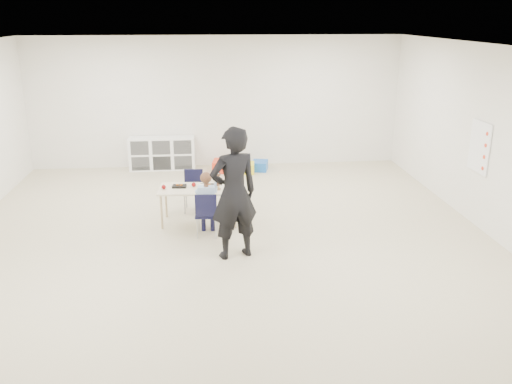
{
  "coord_description": "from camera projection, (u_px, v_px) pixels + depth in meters",
  "views": [
    {
      "loc": [
        -0.26,
        -7.23,
        3.21
      ],
      "look_at": [
        0.42,
        -0.09,
        0.85
      ],
      "focal_mm": 38.0,
      "sensor_mm": 36.0,
      "label": 1
    }
  ],
  "objects": [
    {
      "name": "milk_carton",
      "position": [
        202.0,
        188.0,
        8.45
      ],
      "size": [
        0.07,
        0.07,
        0.1
      ],
      "primitive_type": "cube",
      "rotation": [
        0.0,
        0.0,
        -0.07
      ],
      "color": "white",
      "rests_on": "table"
    },
    {
      "name": "bin_red",
      "position": [
        222.0,
        166.0,
        11.6
      ],
      "size": [
        0.43,
        0.53,
        0.23
      ],
      "primitive_type": "cube",
      "rotation": [
        0.0,
        0.0,
        -0.13
      ],
      "color": "red",
      "rests_on": "ground"
    },
    {
      "name": "lunch_tray_far",
      "position": [
        179.0,
        186.0,
        8.64
      ],
      "size": [
        0.23,
        0.18,
        0.03
      ],
      "primitive_type": "cube",
      "rotation": [
        0.0,
        0.0,
        -0.07
      ],
      "color": "black",
      "rests_on": "table"
    },
    {
      "name": "cubby_shelf",
      "position": [
        162.0,
        153.0,
        11.7
      ],
      "size": [
        1.4,
        0.4,
        0.7
      ],
      "primitive_type": "cube",
      "color": "white",
      "rests_on": "ground"
    },
    {
      "name": "chair_near",
      "position": [
        207.0,
        214.0,
        8.16
      ],
      "size": [
        0.36,
        0.34,
        0.7
      ],
      "primitive_type": null,
      "rotation": [
        0.0,
        0.0,
        -0.07
      ],
      "color": "black",
      "rests_on": "ground"
    },
    {
      "name": "child",
      "position": [
        206.0,
        201.0,
        8.1
      ],
      "size": [
        0.5,
        0.5,
        1.1
      ],
      "primitive_type": null,
      "rotation": [
        0.0,
        0.0,
        -0.07
      ],
      "color": "#BADBFB",
      "rests_on": "chair_near"
    },
    {
      "name": "bread_roll",
      "position": [
        217.0,
        187.0,
        8.52
      ],
      "size": [
        0.09,
        0.09,
        0.07
      ],
      "primitive_type": "ellipsoid",
      "color": "tan",
      "rests_on": "table"
    },
    {
      "name": "bin_blue",
      "position": [
        260.0,
        166.0,
        11.68
      ],
      "size": [
        0.4,
        0.47,
        0.2
      ],
      "primitive_type": "cube",
      "rotation": [
        0.0,
        0.0,
        -0.22
      ],
      "color": "blue",
      "rests_on": "ground"
    },
    {
      "name": "bin_yellow",
      "position": [
        247.0,
        168.0,
        11.51
      ],
      "size": [
        0.36,
        0.44,
        0.2
      ],
      "primitive_type": "cube",
      "rotation": [
        0.0,
        0.0,
        -0.1
      ],
      "color": "yellow",
      "rests_on": "ground"
    },
    {
      "name": "rules_poster",
      "position": [
        479.0,
        147.0,
        8.4
      ],
      "size": [
        0.02,
        0.6,
        0.8
      ],
      "primitive_type": "cube",
      "color": "white",
      "rests_on": "room"
    },
    {
      "name": "apple_far",
      "position": [
        164.0,
        187.0,
        8.53
      ],
      "size": [
        0.07,
        0.07,
        0.07
      ],
      "primitive_type": "sphere",
      "color": "maroon",
      "rests_on": "table"
    },
    {
      "name": "adult",
      "position": [
        234.0,
        194.0,
        7.27
      ],
      "size": [
        0.78,
        0.63,
        1.84
      ],
      "primitive_type": "imported",
      "rotation": [
        0.0,
        0.0,
        3.47
      ],
      "color": "black",
      "rests_on": "ground"
    },
    {
      "name": "chair_far",
      "position": [
        193.0,
        191.0,
        9.18
      ],
      "size": [
        0.36,
        0.34,
        0.7
      ],
      "primitive_type": null,
      "rotation": [
        0.0,
        0.0,
        -0.07
      ],
      "color": "black",
      "rests_on": "ground"
    },
    {
      "name": "apple_near",
      "position": [
        194.0,
        185.0,
        8.65
      ],
      "size": [
        0.07,
        0.07,
        0.07
      ],
      "primitive_type": "sphere",
      "color": "maroon",
      "rests_on": "table"
    },
    {
      "name": "lunch_tray_near",
      "position": [
        207.0,
        186.0,
        8.67
      ],
      "size": [
        0.23,
        0.18,
        0.03
      ],
      "primitive_type": "cube",
      "rotation": [
        0.0,
        0.0,
        -0.07
      ],
      "color": "black",
      "rests_on": "table"
    },
    {
      "name": "room",
      "position": [
        225.0,
        153.0,
        7.43
      ],
      "size": [
        9.0,
        9.02,
        2.8
      ],
      "color": "#B4A78A",
      "rests_on": "ground"
    },
    {
      "name": "table",
      "position": [
        200.0,
        205.0,
        8.69
      ],
      "size": [
        1.32,
        0.73,
        0.58
      ],
      "rotation": [
        0.0,
        0.0,
        -0.07
      ],
      "color": "#F4E1C3",
      "rests_on": "ground"
    }
  ]
}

